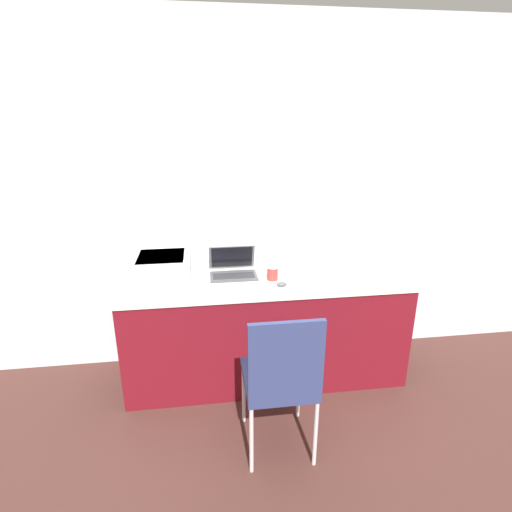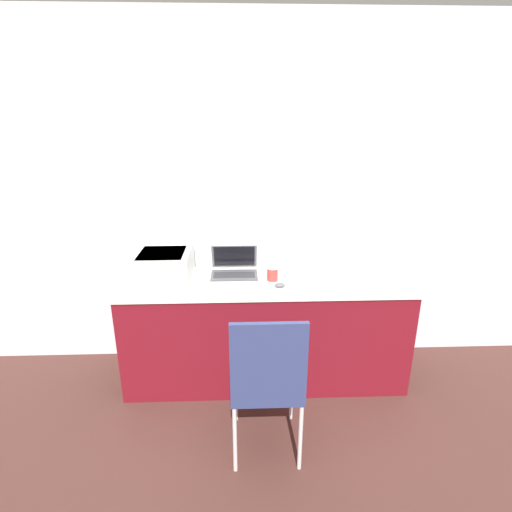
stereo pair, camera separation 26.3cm
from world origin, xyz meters
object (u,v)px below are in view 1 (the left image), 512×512
object	(u,v)px
laptop_left	(233,269)
mouse	(282,284)
printer	(163,268)
chair	(281,375)
external_keyboard	(236,288)
coffee_cup	(273,273)

from	to	relation	value
laptop_left	mouse	world-z (taller)	laptop_left
printer	chair	distance (m)	1.12
external_keyboard	chair	distance (m)	0.72
laptop_left	external_keyboard	size ratio (longest dim) A/B	0.75
printer	external_keyboard	xyz separation A→B (m)	(0.50, -0.16, -0.11)
printer	coffee_cup	bearing A→B (deg)	-1.21
laptop_left	coffee_cup	world-z (taller)	laptop_left
chair	mouse	bearing A→B (deg)	78.78
laptop_left	coffee_cup	size ratio (longest dim) A/B	3.37
laptop_left	chair	world-z (taller)	laptop_left
laptop_left	external_keyboard	xyz separation A→B (m)	(0.00, -0.27, -0.04)
printer	coffee_cup	world-z (taller)	printer
laptop_left	external_keyboard	distance (m)	0.27
external_keyboard	chair	size ratio (longest dim) A/B	0.48
coffee_cup	chair	bearing A→B (deg)	-96.38
coffee_cup	chair	distance (m)	0.84
printer	mouse	size ratio (longest dim) A/B	5.72
external_keyboard	mouse	size ratio (longest dim) A/B	6.29
external_keyboard	mouse	xyz separation A→B (m)	(0.32, 0.01, 0.01)
printer	coffee_cup	size ratio (longest dim) A/B	4.08
printer	laptop_left	world-z (taller)	printer
laptop_left	external_keyboard	world-z (taller)	laptop_left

